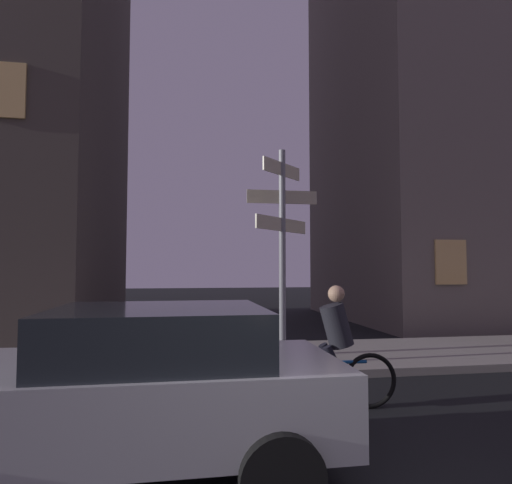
{
  "coord_description": "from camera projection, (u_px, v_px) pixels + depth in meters",
  "views": [
    {
      "loc": [
        -1.02,
        -2.07,
        1.83
      ],
      "look_at": [
        0.34,
        5.91,
        2.31
      ],
      "focal_mm": 31.4,
      "sensor_mm": 36.0,
      "label": 1
    }
  ],
  "objects": [
    {
      "name": "car_side_parked",
      "position": [
        122.0,
        387.0,
        3.94
      ],
      "size": [
        4.1,
        1.97,
        1.48
      ],
      "color": "#B7B7BC",
      "rests_on": "ground_plane"
    },
    {
      "name": "signpost",
      "position": [
        282.0,
        236.0,
        8.05
      ],
      "size": [
        1.29,
        1.18,
        3.84
      ],
      "color": "gray",
      "rests_on": "sidewalk_kerb"
    },
    {
      "name": "sidewalk_kerb",
      "position": [
        233.0,
        360.0,
        8.62
      ],
      "size": [
        40.0,
        3.05,
        0.14
      ],
      "primitive_type": "cube",
      "color": "gray",
      "rests_on": "ground_plane"
    },
    {
      "name": "building_right_block",
      "position": [
        481.0,
        118.0,
        17.2
      ],
      "size": [
        11.17,
        8.49,
        15.23
      ],
      "color": "slate",
      "rests_on": "ground_plane"
    },
    {
      "name": "cyclist",
      "position": [
        333.0,
        352.0,
        5.82
      ],
      "size": [
        1.82,
        0.33,
        1.61
      ],
      "color": "black",
      "rests_on": "ground_plane"
    }
  ]
}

